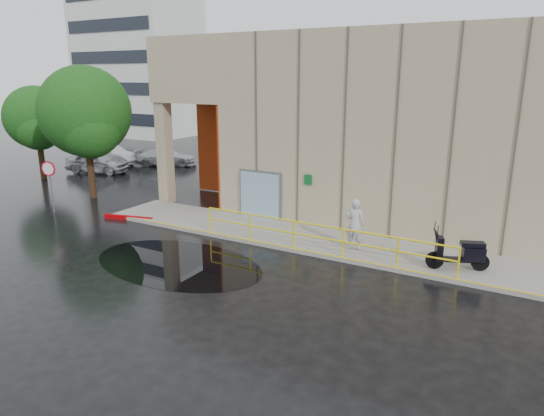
# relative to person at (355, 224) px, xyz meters

# --- Properties ---
(ground) EXTENTS (120.00, 120.00, 0.00)m
(ground) POSITION_rel_person_xyz_m (-5.28, -4.05, -1.10)
(ground) COLOR black
(ground) RESTS_ON ground
(sidewalk) EXTENTS (20.00, 3.00, 0.15)m
(sidewalk) POSITION_rel_person_xyz_m (-1.28, 0.45, -1.02)
(sidewalk) COLOR gray
(sidewalk) RESTS_ON ground
(building) EXTENTS (20.00, 10.17, 8.00)m
(building) POSITION_rel_person_xyz_m (-0.18, 6.93, 3.11)
(building) COLOR tan
(building) RESTS_ON ground
(guardrail) EXTENTS (9.56, 0.06, 1.03)m
(guardrail) POSITION_rel_person_xyz_m (-1.03, -0.90, -0.42)
(guardrail) COLOR yellow
(guardrail) RESTS_ON sidewalk
(distant_building) EXTENTS (12.00, 8.08, 15.00)m
(distant_building) POSITION_rel_person_xyz_m (-33.28, 23.93, 6.41)
(distant_building) COLOR silver
(distant_building) RESTS_ON ground
(person) EXTENTS (0.77, 0.58, 1.89)m
(person) POSITION_rel_person_xyz_m (0.00, 0.00, 0.00)
(person) COLOR #B2B2B8
(person) RESTS_ON sidewalk
(scooter) EXTENTS (2.03, 1.32, 1.54)m
(scooter) POSITION_rel_person_xyz_m (3.60, -0.14, -0.06)
(scooter) COLOR black
(scooter) RESTS_ON sidewalk
(stop_sign) EXTENTS (0.72, 0.24, 2.47)m
(stop_sign) POSITION_rel_person_xyz_m (-14.26, -1.80, 0.71)
(stop_sign) COLOR slate
(stop_sign) RESTS_ON ground
(red_curb) EXTENTS (2.37, 0.75, 0.18)m
(red_curb) POSITION_rel_person_xyz_m (-10.28, -0.95, -1.01)
(red_curb) COLOR #A00105
(red_curb) RESTS_ON ground
(puddle) EXTENTS (6.66, 4.25, 0.01)m
(puddle) POSITION_rel_person_xyz_m (-4.94, -3.91, -1.09)
(puddle) COLOR black
(puddle) RESTS_ON ground
(car_a) EXTENTS (4.44, 2.70, 1.41)m
(car_a) POSITION_rel_person_xyz_m (-20.12, 5.99, -0.39)
(car_a) COLOR #B6B7BD
(car_a) RESTS_ON ground
(car_b) EXTENTS (4.21, 1.63, 1.37)m
(car_b) POSITION_rel_person_xyz_m (-21.63, 8.60, -0.41)
(car_b) COLOR silver
(car_b) RESTS_ON ground
(car_c) EXTENTS (4.58, 3.41, 1.23)m
(car_c) POSITION_rel_person_xyz_m (-17.98, 10.34, -0.48)
(car_c) COLOR silver
(car_c) RESTS_ON ground
(tree_near) EXTENTS (4.59, 4.59, 6.79)m
(tree_near) POSITION_rel_person_xyz_m (-14.82, 1.07, 3.21)
(tree_near) COLOR black
(tree_near) RESTS_ON ground
(tree_far) EXTENTS (3.82, 3.79, 5.70)m
(tree_far) POSITION_rel_person_xyz_m (-21.37, 2.87, 2.55)
(tree_far) COLOR black
(tree_far) RESTS_ON ground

